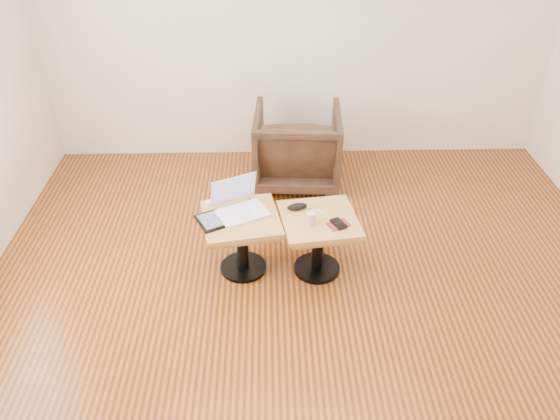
{
  "coord_description": "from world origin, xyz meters",
  "views": [
    {
      "loc": [
        -0.28,
        -2.46,
        2.54
      ],
      "look_at": [
        -0.21,
        0.51,
        0.5
      ],
      "focal_mm": 35.0,
      "sensor_mm": 36.0,
      "label": 1
    }
  ],
  "objects_px": {
    "laptop": "(239,205)",
    "side_table_right": "(319,231)",
    "side_table_left": "(242,230)",
    "armchair": "(297,147)",
    "striped_cup": "(311,218)"
  },
  "relations": [
    {
      "from": "side_table_right",
      "to": "striped_cup",
      "type": "distance_m",
      "value": 0.18
    },
    {
      "from": "side_table_right",
      "to": "striped_cup",
      "type": "height_order",
      "value": "striped_cup"
    },
    {
      "from": "armchair",
      "to": "striped_cup",
      "type": "bearing_deg",
      "value": 94.46
    },
    {
      "from": "laptop",
      "to": "side_table_right",
      "type": "bearing_deg",
      "value": -35.94
    },
    {
      "from": "side_table_left",
      "to": "side_table_right",
      "type": "xyz_separation_m",
      "value": [
        0.52,
        -0.02,
        0.0
      ]
    },
    {
      "from": "laptop",
      "to": "striped_cup",
      "type": "distance_m",
      "value": 0.49
    },
    {
      "from": "striped_cup",
      "to": "armchair",
      "type": "distance_m",
      "value": 1.29
    },
    {
      "from": "laptop",
      "to": "striped_cup",
      "type": "relative_size",
      "value": 5.02
    },
    {
      "from": "side_table_right",
      "to": "side_table_left",
      "type": "bearing_deg",
      "value": 169.48
    },
    {
      "from": "laptop",
      "to": "armchair",
      "type": "height_order",
      "value": "laptop"
    },
    {
      "from": "side_table_left",
      "to": "armchair",
      "type": "distance_m",
      "value": 1.27
    },
    {
      "from": "side_table_left",
      "to": "armchair",
      "type": "bearing_deg",
      "value": 59.75
    },
    {
      "from": "side_table_right",
      "to": "laptop",
      "type": "distance_m",
      "value": 0.56
    },
    {
      "from": "laptop",
      "to": "striped_cup",
      "type": "height_order",
      "value": "laptop"
    },
    {
      "from": "side_table_left",
      "to": "laptop",
      "type": "bearing_deg",
      "value": 88.91
    }
  ]
}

